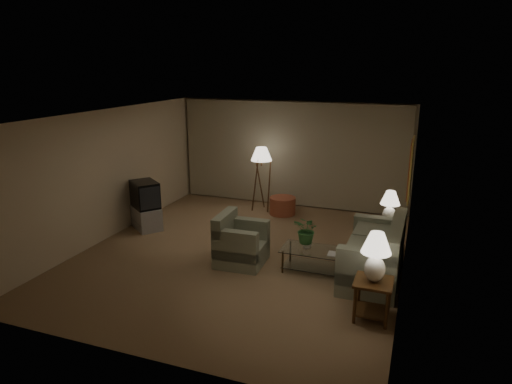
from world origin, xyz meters
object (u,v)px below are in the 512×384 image
tv_cabinet (147,218)px  armchair (242,244)px  floor_lamp (261,178)px  ottoman (283,206)px  table_lamp_near (376,253)px  crt_tv (145,194)px  table_lamp_far (390,204)px  vase (307,244)px  sofa (373,255)px  side_table_far (388,233)px  coffee_table (315,257)px  side_table_near (373,293)px

tv_cabinet → armchair: bearing=17.9°
tv_cabinet → floor_lamp: size_ratio=0.57×
armchair → ottoman: (-0.12, 3.02, -0.16)m
table_lamp_near → crt_tv: size_ratio=0.88×
table_lamp_far → tv_cabinet: table_lamp_far is taller
table_lamp_far → floor_lamp: size_ratio=0.40×
tv_cabinet → crt_tv: bearing=0.0°
floor_lamp → ottoman: floor_lamp is taller
ottoman → vase: 3.21m
sofa → side_table_far: sofa is taller
tv_cabinet → crt_tv: crt_tv is taller
vase → coffee_table: bearing=-0.0°
table_lamp_far → crt_tv: bearing=-174.9°
armchair → side_table_near: armchair is taller
table_lamp_near → coffee_table: size_ratio=0.62×
armchair → vase: size_ratio=5.90×
tv_cabinet → crt_tv: 0.54m
table_lamp_near → armchair: bearing=155.5°
table_lamp_far → vase: 1.93m
crt_tv → table_lamp_near: bearing=15.8°
side_table_near → tv_cabinet: side_table_near is taller
armchair → vase: armchair is taller
tv_cabinet → ottoman: (2.58, 2.02, -0.04)m
tv_cabinet → coffee_table: bearing=25.9°
side_table_far → coffee_table: (-1.14, -1.35, -0.12)m
floor_lamp → table_lamp_far: bearing=-27.5°
table_lamp_near → ottoman: table_lamp_near is taller
coffee_table → ottoman: (-1.48, 2.91, -0.07)m
side_table_near → table_lamp_far: (-0.00, 2.60, 0.57)m
tv_cabinet → table_lamp_far: bearing=43.3°
armchair → vase: bearing=-87.0°
armchair → table_lamp_near: (2.49, -1.14, 0.66)m
coffee_table → side_table_far: bearing=49.9°
side_table_near → side_table_far: same height
side_table_near → floor_lamp: size_ratio=0.37×
side_table_far → vase: side_table_far is taller
table_lamp_near → vase: bearing=135.8°
table_lamp_near → crt_tv: table_lamp_near is taller
coffee_table → ottoman: bearing=117.0°
table_lamp_far → table_lamp_near: bearing=-90.0°
crt_tv → armchair: bearing=17.9°
table_lamp_near → crt_tv: 5.63m
side_table_near → coffee_table: side_table_near is taller
coffee_table → tv_cabinet: tv_cabinet is taller
side_table_far → tv_cabinet: (-5.20, -0.47, -0.15)m
coffee_table → sofa: bearing=5.8°
side_table_far → sofa: bearing=-96.8°
tv_cabinet → floor_lamp: (1.99, 2.14, 0.59)m
armchair → coffee_table: armchair is taller
armchair → coffee_table: size_ratio=0.81×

